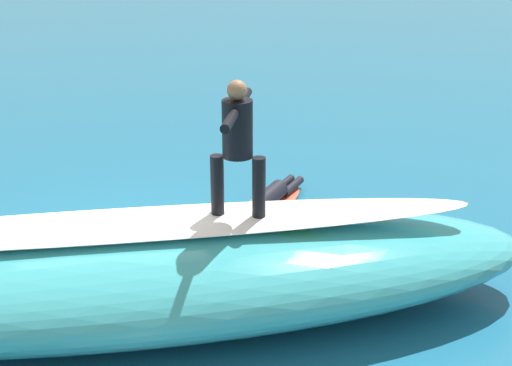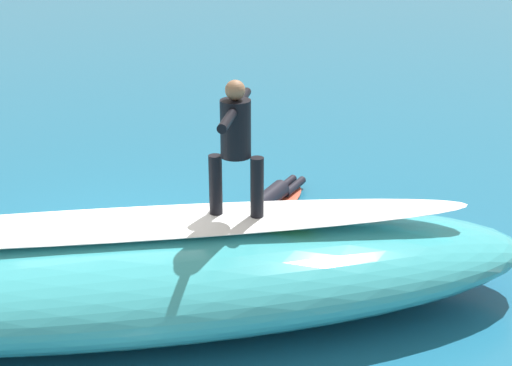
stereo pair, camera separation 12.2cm
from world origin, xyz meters
name	(u,v)px [view 2 (the right image)]	position (x,y,z in m)	size (l,w,h in m)	color
ground_plane	(111,253)	(0.00, 0.00, 0.00)	(120.00, 120.00, 0.00)	#196084
wave_crest	(118,272)	(-0.14, 1.59, 0.55)	(9.60, 2.64, 1.11)	teal
wave_foam_lip	(115,225)	(-0.14, 1.59, 1.15)	(8.16, 0.92, 0.08)	white
surfboard_riding	(237,218)	(-1.49, 1.64, 1.14)	(2.08, 0.49, 0.07)	yellow
surfer_riding	(236,139)	(-1.49, 1.64, 2.08)	(0.59, 1.42, 1.55)	black
surfboard_paddling	(270,208)	(-2.41, -1.08, 0.03)	(2.07, 0.56, 0.07)	#E0563D
surfer_paddling	(274,195)	(-2.48, -1.19, 0.20)	(1.14, 1.45, 0.30)	black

